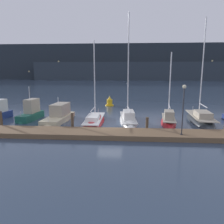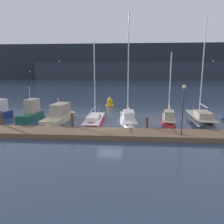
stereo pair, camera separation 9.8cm
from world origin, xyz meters
The scene contains 14 objects.
ground_plane centered at (0.00, 0.00, 0.00)m, with size 400.00×400.00×0.00m, color #2D3D51.
dock centered at (0.00, -2.18, 0.23)m, with size 43.65×2.80×0.45m, color brown.
mooring_pile_1 centered at (-11.13, -0.53, 0.92)m, with size 0.28×0.28×1.84m, color #4C3D2D.
mooring_pile_2 centered at (-3.71, -0.53, 0.89)m, with size 0.28×0.28×1.79m, color #4C3D2D.
mooring_pile_3 centered at (3.71, -0.53, 0.73)m, with size 0.28×0.28×1.46m, color #4C3D2D.
motorboat_berth_3 centered at (-10.02, 3.92, 0.50)m, with size 2.04×4.88×4.55m.
motorboat_berth_4 centered at (-6.40, 3.52, 0.31)m, with size 2.81×6.77×3.45m.
sailboat_berth_5 centered at (-2.04, 2.99, 0.09)m, with size 2.22×8.05×9.88m.
sailboat_berth_6 centered at (1.86, 3.55, 0.15)m, with size 2.51×8.21×13.03m.
sailboat_berth_7 centered at (6.41, 2.92, 0.16)m, with size 2.35×6.08×8.69m.
sailboat_berth_8 centered at (10.35, 4.29, 0.15)m, with size 2.90×8.42×12.42m.
channel_buoy centered at (-1.25, 14.78, 0.61)m, with size 1.41×1.41×1.72m.
dock_lamppost centered at (6.50, -2.77, 3.32)m, with size 0.32×0.32×4.33m.
hillside_backdrop centered at (3.16, 114.22, 9.51)m, with size 240.00×23.00×20.67m.
Camera 2 is at (1.88, -21.42, 6.04)m, focal length 35.00 mm.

